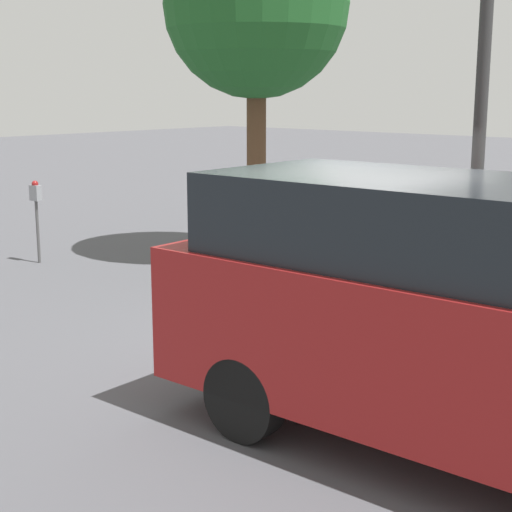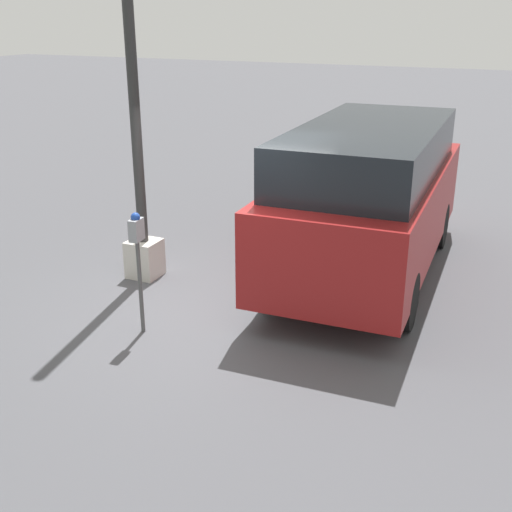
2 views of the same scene
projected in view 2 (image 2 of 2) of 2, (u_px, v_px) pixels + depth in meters
The scene contains 4 objects.
ground_plane at pixel (210, 314), 8.31m from camera, with size 80.00×80.00×0.00m, color #4C4C51.
parking_meter_near at pixel (137, 246), 7.45m from camera, with size 0.21×0.13×1.52m.
lamp_post at pixel (138, 158), 8.87m from camera, with size 0.44×0.44×5.77m.
parked_van at pixel (369, 195), 9.16m from camera, with size 5.20×2.14×2.22m.
Camera 2 is at (-6.58, -3.63, 3.68)m, focal length 45.00 mm.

